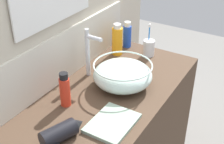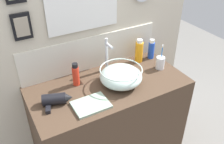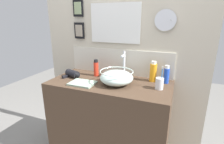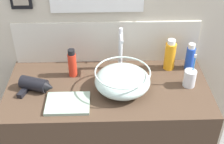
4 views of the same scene
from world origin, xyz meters
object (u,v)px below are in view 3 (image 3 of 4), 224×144
object	(u,v)px
spray_bottle	(96,68)
hair_drier	(73,74)
hand_towel	(82,83)
faucet	(124,63)
glass_bowl_sink	(116,77)
lotion_bottle	(166,75)
soap_dispenser	(153,72)
toothbrush_cup	(160,83)

from	to	relation	value
spray_bottle	hair_drier	bearing A→B (deg)	-145.15
hand_towel	faucet	bearing A→B (deg)	47.66
glass_bowl_sink	spray_bottle	world-z (taller)	spray_bottle
glass_bowl_sink	spray_bottle	size ratio (longest dim) A/B	1.74
lotion_bottle	hand_towel	world-z (taller)	lotion_bottle
hair_drier	hand_towel	size ratio (longest dim) A/B	0.90
soap_dispenser	hand_towel	world-z (taller)	soap_dispenser
hair_drier	faucet	bearing A→B (deg)	21.99
spray_bottle	lotion_bottle	bearing A→B (deg)	4.32
glass_bowl_sink	toothbrush_cup	distance (m)	0.37
faucet	soap_dispenser	size ratio (longest dim) A/B	1.38
hair_drier	spray_bottle	distance (m)	0.24
toothbrush_cup	soap_dispenser	bearing A→B (deg)	116.00
hand_towel	toothbrush_cup	bearing A→B (deg)	12.40
spray_bottle	hand_towel	size ratio (longest dim) A/B	0.76
lotion_bottle	hand_towel	distance (m)	0.76
hair_drier	hand_towel	xyz separation A→B (m)	(0.18, -0.13, -0.03)
lotion_bottle	soap_dispenser	distance (m)	0.12
toothbrush_cup	spray_bottle	world-z (taller)	toothbrush_cup
hand_towel	lotion_bottle	bearing A→B (deg)	24.04
hair_drier	soap_dispenser	size ratio (longest dim) A/B	1.04
glass_bowl_sink	soap_dispenser	bearing A→B (deg)	34.80
faucet	soap_dispenser	world-z (taller)	faucet
faucet	toothbrush_cup	xyz separation A→B (m)	(0.37, -0.17, -0.10)
glass_bowl_sink	lotion_bottle	bearing A→B (deg)	25.85
toothbrush_cup	soap_dispenser	distance (m)	0.19
glass_bowl_sink	soap_dispenser	world-z (taller)	soap_dispenser
faucet	hand_towel	bearing A→B (deg)	-132.34
toothbrush_cup	lotion_bottle	distance (m)	0.17
spray_bottle	hand_towel	world-z (taller)	spray_bottle
faucet	toothbrush_cup	bearing A→B (deg)	-24.55
hair_drier	lotion_bottle	xyz separation A→B (m)	(0.88, 0.18, 0.04)
glass_bowl_sink	hair_drier	size ratio (longest dim) A/B	1.48
toothbrush_cup	glass_bowl_sink	bearing A→B (deg)	-174.98
hair_drier	toothbrush_cup	bearing A→B (deg)	1.31
spray_bottle	glass_bowl_sink	bearing A→B (deg)	-27.86
spray_bottle	soap_dispenser	size ratio (longest dim) A/B	0.89
spray_bottle	lotion_bottle	distance (m)	0.69
glass_bowl_sink	hair_drier	distance (m)	0.47
hair_drier	lotion_bottle	distance (m)	0.90
faucet	hair_drier	distance (m)	0.52
hand_towel	soap_dispenser	bearing A→B (deg)	28.54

